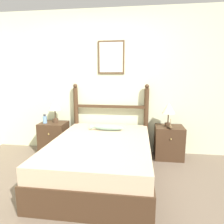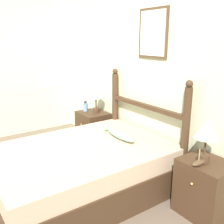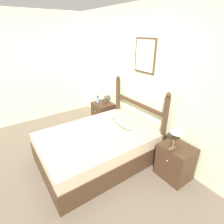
{
  "view_description": "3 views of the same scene",
  "coord_description": "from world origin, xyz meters",
  "views": [
    {
      "loc": [
        0.7,
        -1.91,
        1.42
      ],
      "look_at": [
        0.28,
        1.16,
        0.84
      ],
      "focal_mm": 32.0,
      "sensor_mm": 36.0,
      "label": 1
    },
    {
      "loc": [
        2.53,
        -0.53,
        1.66
      ],
      "look_at": [
        0.12,
        1.16,
        0.84
      ],
      "focal_mm": 42.0,
      "sensor_mm": 36.0,
      "label": 2
    },
    {
      "loc": [
        2.4,
        -0.54,
        2.1
      ],
      "look_at": [
        0.11,
        1.07,
        0.8
      ],
      "focal_mm": 28.0,
      "sensor_mm": 36.0,
      "label": 3
    }
  ],
  "objects": [
    {
      "name": "bed",
      "position": [
        0.19,
        0.7,
        0.26
      ],
      "size": [
        1.37,
        1.91,
        0.53
      ],
      "color": "#3D2819",
      "rests_on": "ground_plane"
    },
    {
      "name": "model_boat",
      "position": [
        1.22,
        1.34,
        0.58
      ],
      "size": [
        0.06,
        0.16,
        0.16
      ],
      "color": "#4C3823",
      "rests_on": "nightstand_right"
    },
    {
      "name": "wall_left",
      "position": [
        -2.13,
        0.03,
        1.28
      ],
      "size": [
        0.08,
        6.4,
        2.55
      ],
      "color": "beige",
      "rests_on": "ground_plane"
    },
    {
      "name": "ground_plane",
      "position": [
        0.0,
        0.0,
        0.0
      ],
      "size": [
        16.0,
        16.0,
        0.0
      ],
      "primitive_type": "plane",
      "color": "brown"
    },
    {
      "name": "nightstand_right",
      "position": [
        1.23,
        1.47,
        0.28
      ],
      "size": [
        0.47,
        0.42,
        0.56
      ],
      "color": "#3D2819",
      "rests_on": "ground_plane"
    },
    {
      "name": "nightstand_left",
      "position": [
        -0.85,
        1.47,
        0.28
      ],
      "size": [
        0.47,
        0.42,
        0.56
      ],
      "color": "#3D2819",
      "rests_on": "ground_plane"
    },
    {
      "name": "headboard",
      "position": [
        0.19,
        1.61,
        0.67
      ],
      "size": [
        1.37,
        0.08,
        1.26
      ],
      "color": "#3D2819",
      "rests_on": "ground_plane"
    },
    {
      "name": "bottle",
      "position": [
        -0.98,
        1.42,
        0.63
      ],
      "size": [
        0.07,
        0.07,
        0.17
      ],
      "color": "#668CB2",
      "rests_on": "nightstand_left"
    },
    {
      "name": "fish_pillow",
      "position": [
        0.21,
        1.21,
        0.57
      ],
      "size": [
        0.54,
        0.12,
        0.09
      ],
      "color": "gray",
      "rests_on": "bed"
    },
    {
      "name": "table_lamp_right",
      "position": [
        1.2,
        1.45,
        0.85
      ],
      "size": [
        0.22,
        0.22,
        0.41
      ],
      "color": "#422D1E",
      "rests_on": "nightstand_right"
    },
    {
      "name": "wall_back",
      "position": [
        0.0,
        1.73,
        1.28
      ],
      "size": [
        6.4,
        0.08,
        2.55
      ],
      "color": "beige",
      "rests_on": "ground_plane"
    },
    {
      "name": "table_lamp_left",
      "position": [
        -0.82,
        1.52,
        0.85
      ],
      "size": [
        0.22,
        0.22,
        0.41
      ],
      "color": "#422D1E",
      "rests_on": "nightstand_left"
    }
  ]
}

